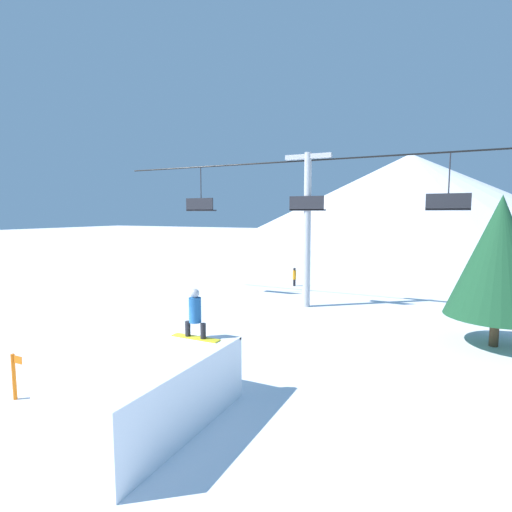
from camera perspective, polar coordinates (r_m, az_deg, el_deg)
ground_plane at (r=11.59m, az=-16.45°, el=-18.86°), size 220.00×220.00×0.00m
mountain_ridge at (r=81.96m, az=21.05°, el=7.94°), size 65.94×65.94×15.98m
snow_ramp at (r=9.79m, az=-14.23°, el=-18.43°), size 2.06×4.47×1.62m
snowboarder at (r=10.51m, az=-8.69°, el=-8.18°), size 1.37×0.32×1.31m
chairlift at (r=20.56m, az=7.33°, el=6.08°), size 22.73×0.44×7.88m
pine_tree_near at (r=16.71m, az=31.41°, el=-0.06°), size 3.52×3.52×5.51m
trail_marker at (r=12.51m, az=-31.25°, el=-14.33°), size 0.41×0.10×1.22m
distant_skier at (r=26.76m, az=5.50°, el=-2.88°), size 0.24×0.24×1.23m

